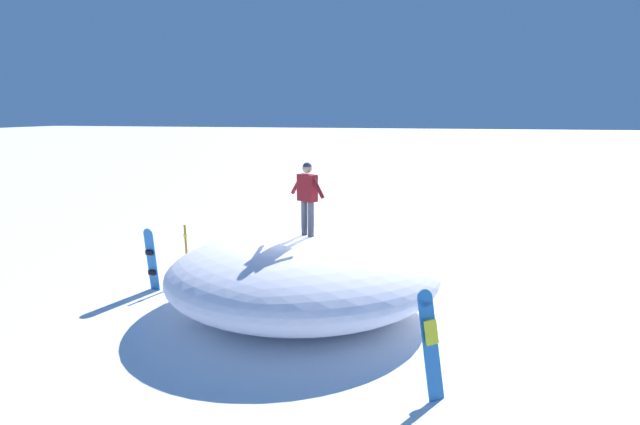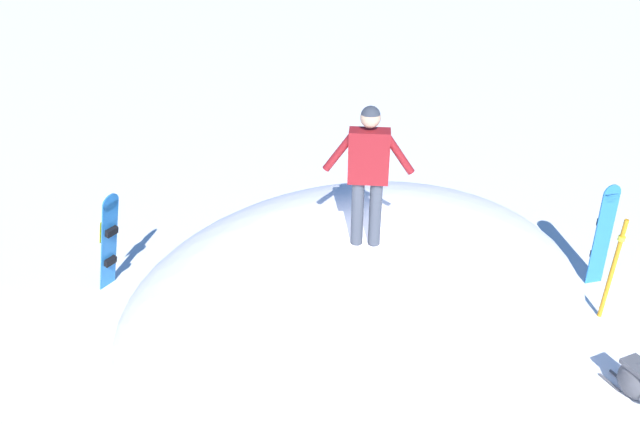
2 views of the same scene
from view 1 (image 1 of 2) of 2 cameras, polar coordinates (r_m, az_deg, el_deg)
The scene contains 8 objects.
ground at distance 10.91m, azimuth -0.57°, elevation -11.07°, with size 240.00×240.00×0.00m, color white.
snow_mound at distance 10.12m, azimuth -2.12°, elevation -7.85°, with size 6.16×5.07×1.70m, color white.
snowboarder_standing at distance 9.77m, azimuth -1.65°, elevation 2.57°, with size 0.57×0.91×1.66m.
snowboard_primary_upright at distance 11.87m, azimuth -21.02°, elevation -5.59°, with size 0.19×0.30×1.63m.
snowboard_secondary_upright at distance 7.46m, azimuth 14.03°, elevation -15.97°, with size 0.57×0.52×1.68m.
backpack_near at distance 12.58m, azimuth 13.20°, elevation -6.93°, with size 0.28×0.55×0.47m.
backpack_far at distance 13.04m, azimuth -10.68°, elevation -6.08°, with size 0.66×0.32×0.48m.
trail_marker_pole at distance 12.15m, azimuth -16.89°, elevation -4.94°, with size 0.10×0.10×1.57m.
Camera 1 is at (-9.71, -2.30, 4.42)m, focal length 24.73 mm.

